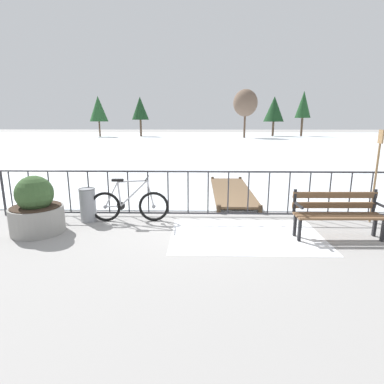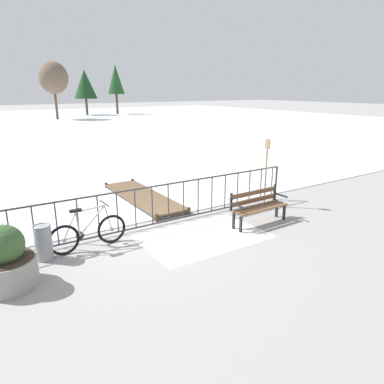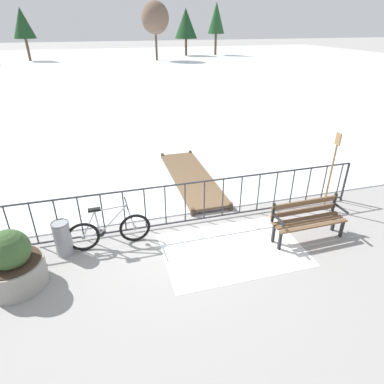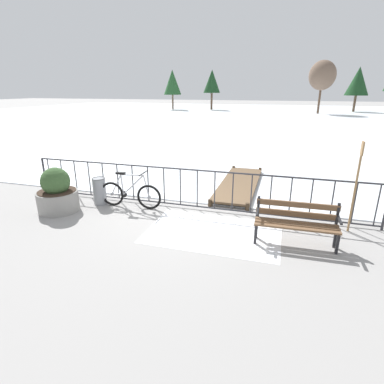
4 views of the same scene
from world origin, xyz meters
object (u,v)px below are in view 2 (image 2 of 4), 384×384
at_px(bicycle_near_railing, 88,233).
at_px(park_bench, 258,204).
at_px(planter_with_shrub, 6,262).
at_px(oar_upright, 266,168).
at_px(trash_bin, 43,242).

xyz_separation_m(bicycle_near_railing, park_bench, (4.11, -0.83, 0.14)).
distance_m(planter_with_shrub, oar_upright, 7.00).
xyz_separation_m(park_bench, oar_upright, (1.15, 0.92, 0.63)).
distance_m(park_bench, planter_with_shrub, 5.77).
bearing_deg(park_bench, trash_bin, 170.64).
relative_size(bicycle_near_railing, park_bench, 1.06).
bearing_deg(bicycle_near_railing, park_bench, -11.45).
bearing_deg(bicycle_near_railing, planter_with_shrub, -156.00).
bearing_deg(oar_upright, planter_with_shrub, -173.15).
xyz_separation_m(planter_with_shrub, trash_bin, (0.75, 0.73, -0.10)).
distance_m(bicycle_near_railing, trash_bin, 0.91).
bearing_deg(planter_with_shrub, oar_upright, 6.85).
bearing_deg(trash_bin, park_bench, -9.36).
relative_size(park_bench, oar_upright, 0.81).
distance_m(bicycle_near_railing, oar_upright, 5.32).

